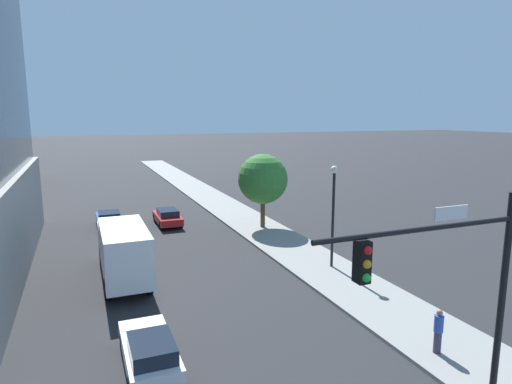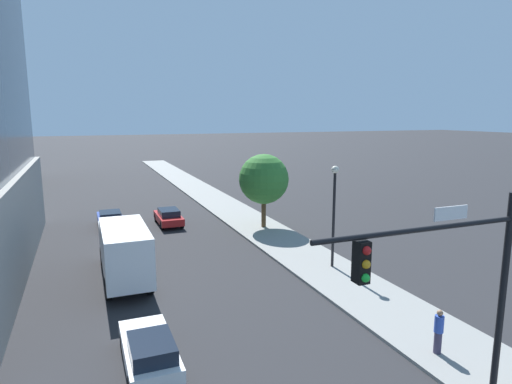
{
  "view_description": "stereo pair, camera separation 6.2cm",
  "coord_description": "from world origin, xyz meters",
  "px_view_note": "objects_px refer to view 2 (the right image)",
  "views": [
    {
      "loc": [
        -4.28,
        -5.53,
        8.91
      ],
      "look_at": [
        1.44,
        8.58,
        6.2
      ],
      "focal_mm": 30.52,
      "sensor_mm": 36.0,
      "label": 1
    },
    {
      "loc": [
        -4.22,
        -5.56,
        8.91
      ],
      "look_at": [
        1.44,
        8.58,
        6.2
      ],
      "focal_mm": 30.52,
      "sensor_mm": 36.0,
      "label": 2
    }
  ],
  "objects_px": {
    "car_blue": "(110,219)",
    "box_truck": "(124,249)",
    "car_red": "(169,217)",
    "pedestrian_blue_shirt": "(439,331)",
    "street_lamp": "(334,202)",
    "car_white": "(150,351)",
    "street_tree": "(264,179)",
    "traffic_light_pole": "(449,276)"
  },
  "relations": [
    {
      "from": "street_tree",
      "to": "car_white",
      "type": "height_order",
      "value": "street_tree"
    },
    {
      "from": "car_blue",
      "to": "pedestrian_blue_shirt",
      "type": "bearing_deg",
      "value": -67.69
    },
    {
      "from": "traffic_light_pole",
      "to": "car_white",
      "type": "bearing_deg",
      "value": 139.37
    },
    {
      "from": "car_white",
      "to": "pedestrian_blue_shirt",
      "type": "distance_m",
      "value": 10.56
    },
    {
      "from": "car_white",
      "to": "pedestrian_blue_shirt",
      "type": "bearing_deg",
      "value": -17.32
    },
    {
      "from": "pedestrian_blue_shirt",
      "to": "car_blue",
      "type": "bearing_deg",
      "value": 112.31
    },
    {
      "from": "street_tree",
      "to": "street_lamp",
      "type": "bearing_deg",
      "value": -88.96
    },
    {
      "from": "traffic_light_pole",
      "to": "car_red",
      "type": "distance_m",
      "value": 26.91
    },
    {
      "from": "street_lamp",
      "to": "pedestrian_blue_shirt",
      "type": "xyz_separation_m",
      "value": [
        -1.38,
        -9.61,
        -3.01
      ]
    },
    {
      "from": "traffic_light_pole",
      "to": "street_tree",
      "type": "bearing_deg",
      "value": 79.66
    },
    {
      "from": "street_tree",
      "to": "pedestrian_blue_shirt",
      "type": "height_order",
      "value": "street_tree"
    },
    {
      "from": "street_tree",
      "to": "car_red",
      "type": "height_order",
      "value": "street_tree"
    },
    {
      "from": "street_tree",
      "to": "car_white",
      "type": "relative_size",
      "value": 1.34
    },
    {
      "from": "traffic_light_pole",
      "to": "car_blue",
      "type": "distance_m",
      "value": 28.75
    },
    {
      "from": "traffic_light_pole",
      "to": "street_lamp",
      "type": "distance_m",
      "value": 13.34
    },
    {
      "from": "street_lamp",
      "to": "pedestrian_blue_shirt",
      "type": "height_order",
      "value": "street_lamp"
    },
    {
      "from": "street_lamp",
      "to": "car_white",
      "type": "relative_size",
      "value": 1.38
    },
    {
      "from": "street_tree",
      "to": "box_truck",
      "type": "height_order",
      "value": "street_tree"
    },
    {
      "from": "car_white",
      "to": "street_lamp",
      "type": "bearing_deg",
      "value": 29.45
    },
    {
      "from": "car_blue",
      "to": "pedestrian_blue_shirt",
      "type": "distance_m",
      "value": 26.55
    },
    {
      "from": "car_blue",
      "to": "box_truck",
      "type": "distance_m",
      "value": 12.34
    },
    {
      "from": "street_lamp",
      "to": "street_tree",
      "type": "relative_size",
      "value": 1.03
    },
    {
      "from": "box_truck",
      "to": "pedestrian_blue_shirt",
      "type": "height_order",
      "value": "box_truck"
    },
    {
      "from": "car_red",
      "to": "pedestrian_blue_shirt",
      "type": "xyz_separation_m",
      "value": [
        5.59,
        -23.49,
        0.32
      ]
    },
    {
      "from": "traffic_light_pole",
      "to": "car_red",
      "type": "relative_size",
      "value": 1.57
    },
    {
      "from": "car_blue",
      "to": "car_white",
      "type": "xyz_separation_m",
      "value": [
        0.0,
        -21.42,
        0.03
      ]
    },
    {
      "from": "street_tree",
      "to": "car_white",
      "type": "bearing_deg",
      "value": -124.49
    },
    {
      "from": "street_lamp",
      "to": "car_red",
      "type": "relative_size",
      "value": 1.41
    },
    {
      "from": "traffic_light_pole",
      "to": "car_red",
      "type": "height_order",
      "value": "traffic_light_pole"
    },
    {
      "from": "car_blue",
      "to": "box_truck",
      "type": "xyz_separation_m",
      "value": [
        0.0,
        -12.29,
        1.12
      ]
    },
    {
      "from": "street_lamp",
      "to": "car_red",
      "type": "height_order",
      "value": "street_lamp"
    },
    {
      "from": "car_white",
      "to": "traffic_light_pole",
      "type": "bearing_deg",
      "value": -40.63
    },
    {
      "from": "street_tree",
      "to": "car_red",
      "type": "relative_size",
      "value": 1.37
    },
    {
      "from": "box_truck",
      "to": "pedestrian_blue_shirt",
      "type": "distance_m",
      "value": 15.89
    },
    {
      "from": "traffic_light_pole",
      "to": "car_blue",
      "type": "height_order",
      "value": "traffic_light_pole"
    },
    {
      "from": "traffic_light_pole",
      "to": "pedestrian_blue_shirt",
      "type": "bearing_deg",
      "value": 45.82
    },
    {
      "from": "car_red",
      "to": "box_truck",
      "type": "relative_size",
      "value": 0.53
    },
    {
      "from": "street_lamp",
      "to": "car_white",
      "type": "xyz_separation_m",
      "value": [
        -11.46,
        -6.47,
        -3.32
      ]
    },
    {
      "from": "car_red",
      "to": "car_white",
      "type": "height_order",
      "value": "car_white"
    },
    {
      "from": "traffic_light_pole",
      "to": "pedestrian_blue_shirt",
      "type": "relative_size",
      "value": 3.9
    },
    {
      "from": "car_red",
      "to": "car_white",
      "type": "distance_m",
      "value": 20.83
    },
    {
      "from": "street_lamp",
      "to": "traffic_light_pole",
      "type": "bearing_deg",
      "value": -108.82
    }
  ]
}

